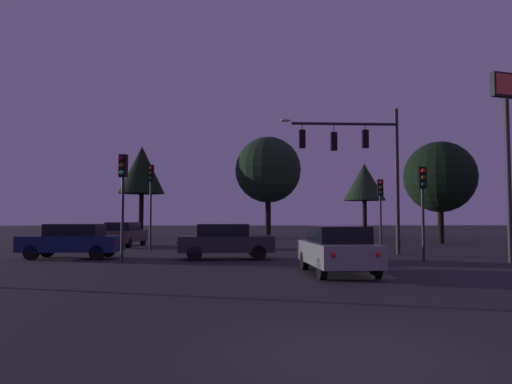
% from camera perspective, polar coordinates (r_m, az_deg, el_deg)
% --- Properties ---
extents(ground_plane, '(168.00, 168.00, 0.00)m').
position_cam_1_polar(ground_plane, '(30.63, 0.48, -6.52)').
color(ground_plane, '#262326').
rests_on(ground_plane, ground).
extents(traffic_signal_mast_arm, '(5.92, 0.40, 7.21)m').
position_cam_1_polar(traffic_signal_mast_arm, '(23.70, 12.68, 4.49)').
color(traffic_signal_mast_arm, '#232326').
rests_on(traffic_signal_mast_arm, ground).
extents(traffic_light_corner_left, '(0.34, 0.37, 4.30)m').
position_cam_1_polar(traffic_light_corner_left, '(19.22, -15.94, 0.72)').
color(traffic_light_corner_left, '#232326').
rests_on(traffic_light_corner_left, ground).
extents(traffic_light_corner_right, '(0.31, 0.35, 4.67)m').
position_cam_1_polar(traffic_light_corner_right, '(26.03, -12.71, 0.22)').
color(traffic_light_corner_right, '#232326').
rests_on(traffic_light_corner_right, ground).
extents(traffic_light_median, '(0.31, 0.36, 3.93)m').
position_cam_1_polar(traffic_light_median, '(26.95, 14.93, -0.91)').
color(traffic_light_median, '#232326').
rests_on(traffic_light_median, ground).
extents(traffic_light_far_side, '(0.32, 0.36, 3.90)m').
position_cam_1_polar(traffic_light_far_side, '(20.54, 19.65, -0.21)').
color(traffic_light_far_side, '#232326').
rests_on(traffic_light_far_side, ground).
extents(car_nearside_lane, '(1.98, 4.13, 1.52)m').
position_cam_1_polar(car_nearside_lane, '(15.14, 9.89, -6.86)').
color(car_nearside_lane, gray).
rests_on(car_nearside_lane, ground).
extents(car_crossing_left, '(4.32, 1.89, 1.52)m').
position_cam_1_polar(car_crossing_left, '(22.11, -21.49, -5.52)').
color(car_crossing_left, '#0F1947').
rests_on(car_crossing_left, ground).
extents(car_crossing_right, '(4.21, 2.06, 1.52)m').
position_cam_1_polar(car_crossing_right, '(20.44, -3.77, -5.94)').
color(car_crossing_right, '#232328').
rests_on(car_crossing_right, ground).
extents(car_far_lane, '(2.28, 4.23, 1.52)m').
position_cam_1_polar(car_far_lane, '(30.40, -15.83, -4.93)').
color(car_far_lane, '#473828').
rests_on(car_far_lane, ground).
extents(store_sign_illuminated, '(1.42, 0.61, 7.67)m').
position_cam_1_polar(store_sign_illuminated, '(21.66, 28.27, 7.27)').
color(store_sign_illuminated, '#232326').
rests_on(store_sign_illuminated, ground).
extents(tree_behind_sign, '(5.83, 5.83, 8.96)m').
position_cam_1_polar(tree_behind_sign, '(41.37, 1.48, 2.70)').
color(tree_behind_sign, black).
rests_on(tree_behind_sign, ground).
extents(tree_left_far, '(3.90, 3.90, 6.89)m').
position_cam_1_polar(tree_left_far, '(44.79, 13.06, 1.16)').
color(tree_left_far, black).
rests_on(tree_left_far, ground).
extents(tree_center_horizon, '(4.17, 4.17, 8.37)m').
position_cam_1_polar(tree_center_horizon, '(44.00, -13.75, 2.59)').
color(tree_center_horizon, black).
rests_on(tree_center_horizon, ground).
extents(tree_right_cluster, '(5.04, 5.04, 7.22)m').
position_cam_1_polar(tree_right_cluster, '(35.65, 21.50, 1.71)').
color(tree_right_cluster, black).
rests_on(tree_right_cluster, ground).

